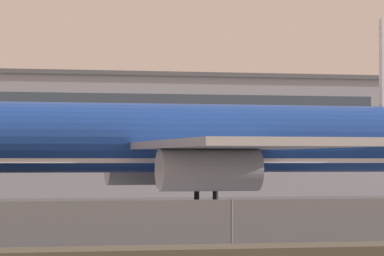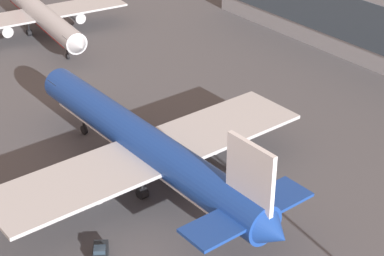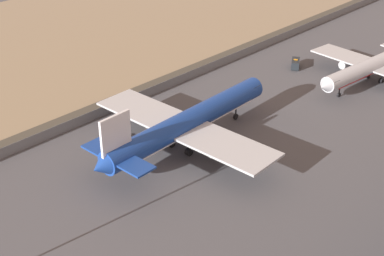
% 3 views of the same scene
% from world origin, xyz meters
% --- Properties ---
extents(ground_plane, '(500.00, 500.00, 0.00)m').
position_xyz_m(ground_plane, '(0.00, 0.00, 0.00)').
color(ground_plane, '#4C4C51').
extents(shoreline_seawall, '(320.00, 3.00, 0.50)m').
position_xyz_m(shoreline_seawall, '(0.00, -20.50, 0.25)').
color(shoreline_seawall, '#474238').
rests_on(shoreline_seawall, ground).
extents(perimeter_fence, '(280.00, 0.10, 2.35)m').
position_xyz_m(perimeter_fence, '(0.00, -16.00, 1.17)').
color(perimeter_fence, slate).
rests_on(perimeter_fence, ground).
extents(cargo_jet_blue, '(49.78, 42.55, 14.50)m').
position_xyz_m(cargo_jet_blue, '(2.06, 7.45, 5.53)').
color(cargo_jet_blue, '#193D93').
rests_on(cargo_jet_blue, ground).
extents(baggage_tug, '(3.55, 3.10, 1.80)m').
position_xyz_m(baggage_tug, '(11.45, -4.86, 0.81)').
color(baggage_tug, '#1E2328').
rests_on(baggage_tug, ground).
extents(terminal_building, '(86.90, 19.13, 14.46)m').
position_xyz_m(terminal_building, '(-2.57, 67.93, 7.24)').
color(terminal_building, '#9EA3AD').
rests_on(terminal_building, ground).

